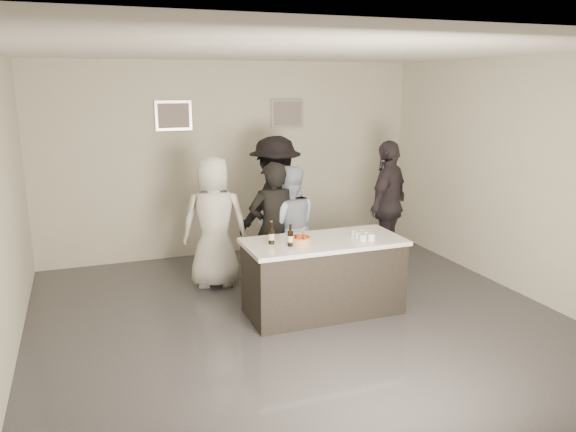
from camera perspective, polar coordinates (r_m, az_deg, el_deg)
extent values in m
plane|color=#3D3D42|center=(6.54, 1.55, -10.82)|extent=(6.00, 6.00, 0.00)
plane|color=white|center=(5.97, 1.74, 16.44)|extent=(6.00, 6.00, 0.00)
cube|color=beige|center=(8.90, -5.62, 5.74)|extent=(6.00, 0.04, 3.00)
cube|color=beige|center=(3.58, 19.99, -6.90)|extent=(6.00, 0.04, 3.00)
cube|color=beige|center=(7.70, 22.86, 3.53)|extent=(0.04, 6.00, 3.00)
cube|color=#B2B2B7|center=(8.62, -11.56, 9.97)|extent=(0.54, 0.04, 0.44)
cube|color=#B2B2B7|center=(9.07, -0.08, 10.40)|extent=(0.54, 0.04, 0.44)
cube|color=white|center=(6.69, 3.60, -6.14)|extent=(1.86, 0.86, 0.90)
cylinder|color=orange|center=(6.33, 1.31, -2.62)|extent=(0.23, 0.23, 0.08)
cylinder|color=black|center=(6.34, -1.70, -1.72)|extent=(0.07, 0.07, 0.26)
cylinder|color=black|center=(6.25, 0.24, -1.93)|extent=(0.07, 0.07, 0.26)
cube|color=orange|center=(6.65, 7.60, -1.91)|extent=(0.19, 0.30, 0.08)
cube|color=pink|center=(6.13, 2.52, -3.49)|extent=(0.24, 0.08, 0.01)
imported|color=black|center=(7.19, -1.58, -1.26)|extent=(0.63, 0.42, 1.72)
imported|color=#9FB3D0|center=(7.40, 0.06, -1.16)|extent=(0.91, 0.78, 1.64)
imported|color=silver|center=(7.48, -7.48, -0.62)|extent=(0.97, 0.76, 1.76)
imported|color=#2D282F|center=(8.36, 10.13, 1.18)|extent=(1.15, 1.04, 1.88)
imported|color=black|center=(8.10, -1.30, 1.25)|extent=(1.45, 1.20, 1.95)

